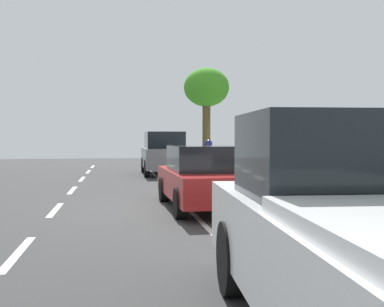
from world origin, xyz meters
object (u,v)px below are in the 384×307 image
at_px(parked_pickup_white_nearest, 380,243).
at_px(street_tree_mid_block, 206,90).
at_px(parked_sedan_red_second, 204,177).
at_px(parked_suv_grey_mid, 164,153).
at_px(cyclist_with_backpack, 209,160).
at_px(bicycle_at_curb, 200,178).

height_order(parked_pickup_white_nearest, street_tree_mid_block, street_tree_mid_block).
relative_size(parked_sedan_red_second, parked_suv_grey_mid, 0.94).
xyz_separation_m(parked_pickup_white_nearest, street_tree_mid_block, (2.44, 19.93, 3.25)).
bearing_deg(parked_pickup_white_nearest, cyclist_with_backpack, 85.48).
distance_m(parked_suv_grey_mid, street_tree_mid_block, 4.18).
bearing_deg(street_tree_mid_block, parked_sedan_red_second, -101.13).
xyz_separation_m(parked_pickup_white_nearest, bicycle_at_curb, (0.67, 11.80, -0.52)).
bearing_deg(parked_pickup_white_nearest, parked_suv_grey_mid, 89.62).
distance_m(parked_suv_grey_mid, bicycle_at_curb, 6.68).
relative_size(parked_pickup_white_nearest, parked_suv_grey_mid, 1.15).
xyz_separation_m(cyclist_with_backpack, street_tree_mid_block, (1.55, 8.58, 3.15)).
relative_size(parked_suv_grey_mid, cyclist_with_backpack, 2.85).
xyz_separation_m(parked_pickup_white_nearest, parked_sedan_red_second, (0.06, 7.79, -0.15)).
bearing_deg(cyclist_with_backpack, parked_sedan_red_second, -103.31).
relative_size(cyclist_with_backpack, street_tree_mid_block, 0.32).
height_order(parked_pickup_white_nearest, cyclist_with_backpack, parked_pickup_white_nearest).
xyz_separation_m(parked_sedan_red_second, cyclist_with_backpack, (0.84, 3.56, 0.25)).
bearing_deg(bicycle_at_curb, street_tree_mid_block, 77.71).
height_order(parked_sedan_red_second, cyclist_with_backpack, cyclist_with_backpack).
distance_m(parked_pickup_white_nearest, street_tree_mid_block, 20.34).
bearing_deg(parked_sedan_red_second, parked_pickup_white_nearest, -90.41).
relative_size(parked_sedan_red_second, bicycle_at_curb, 2.56).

